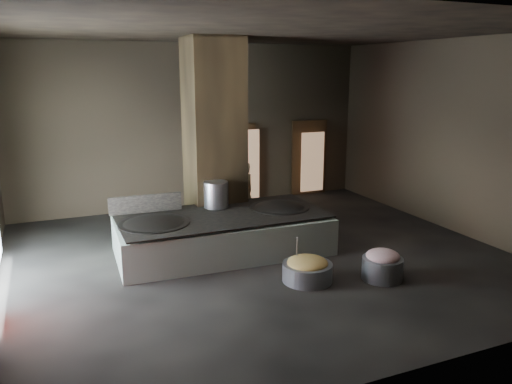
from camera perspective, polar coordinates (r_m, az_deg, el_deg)
name	(u,v)px	position (r m, az deg, el deg)	size (l,w,h in m)	color
floor	(259,259)	(10.49, 0.30, -7.62)	(10.00, 9.00, 0.10)	black
ceiling	(259,27)	(9.80, 0.33, 18.30)	(10.00, 9.00, 0.10)	black
back_wall	(195,126)	(14.15, -7.04, 7.47)	(10.00, 0.10, 4.50)	black
front_wall	(413,205)	(6.06, 17.54, -1.45)	(10.00, 0.10, 4.50)	black
right_wall	(455,137)	(12.74, 21.80, 5.90)	(0.10, 9.00, 4.50)	black
pillar	(214,138)	(11.54, -4.81, 6.12)	(1.20, 1.20, 4.50)	black
hearth_platform	(223,235)	(10.62, -3.83, -4.90)	(4.38, 2.09, 0.76)	silver
platform_cap	(222,215)	(10.49, -3.87, -2.66)	(4.28, 2.06, 0.03)	black
wok_left	(154,227)	(10.11, -11.57, -3.94)	(1.38, 1.38, 0.38)	black
wok_left_rim	(154,224)	(10.09, -11.59, -3.56)	(1.41, 1.41, 0.05)	black
wok_right	(279,211)	(11.05, 2.68, -2.14)	(1.28, 1.28, 0.36)	black
wok_right_rim	(279,208)	(11.03, 2.69, -1.79)	(1.31, 1.31, 0.05)	black
stock_pot	(216,195)	(10.93, -4.59, -0.29)	(0.53, 0.53, 0.57)	#ABADB3
splash_guard	(146,204)	(10.79, -12.50, -1.31)	(1.52, 0.06, 0.38)	black
cook	(244,192)	(12.61, -1.38, -0.04)	(0.56, 0.36, 1.54)	olive
veg_basin	(307,272)	(9.31, 5.89, -9.09)	(0.92, 0.92, 0.34)	slate
veg_fill	(308,263)	(9.24, 5.91, -8.06)	(0.75, 0.75, 0.23)	olive
ladle	(297,251)	(9.23, 4.67, -6.74)	(0.03, 0.03, 0.73)	#ABADB3
meat_basin	(382,268)	(9.62, 14.22, -8.46)	(0.75, 0.75, 0.41)	slate
meat_fill	(383,256)	(9.53, 14.31, -7.10)	(0.62, 0.62, 0.24)	#B56C75
doorway_near	(236,164)	(14.59, -2.26, 3.18)	(1.18, 0.08, 2.38)	black
doorway_near_glow	(245,166)	(14.57, -1.28, 2.97)	(0.90, 0.04, 2.12)	#8C6647
doorway_far	(309,159)	(15.59, 6.04, 3.80)	(1.18, 0.08, 2.38)	black
doorway_far_glow	(312,162)	(15.33, 6.46, 3.43)	(0.76, 0.04, 1.81)	#8C6647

